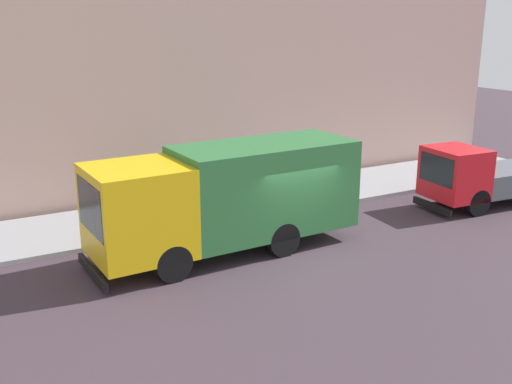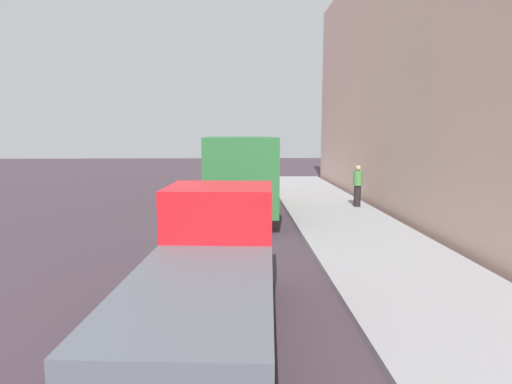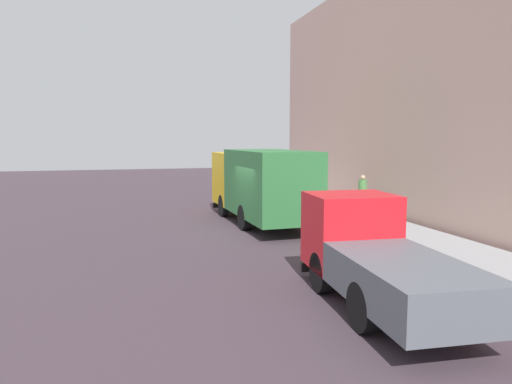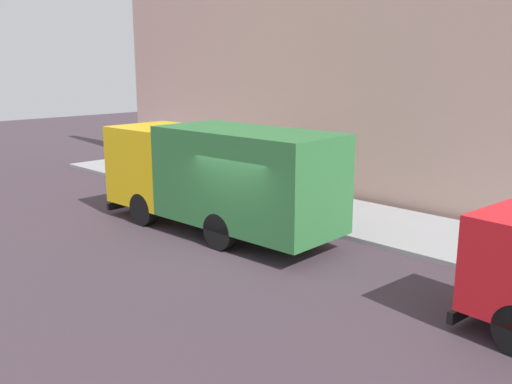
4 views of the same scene
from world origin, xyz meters
The scene contains 5 objects.
ground centered at (0.00, 0.00, 0.00)m, with size 80.00×80.00×0.00m, color #40323B.
sidewalk centered at (4.88, 0.00, 0.07)m, with size 3.75×30.00×0.13m, color #97989B.
building_facade centered at (7.25, 0.00, 5.76)m, with size 0.50×30.00×11.52m, color #C69E91.
large_utility_truck centered at (0.96, 1.79, 1.75)m, with size 2.69×8.02×3.11m.
pedestrian_walking centered at (6.09, 2.41, 1.06)m, with size 0.55×0.55×1.77m.
Camera 4 is at (-9.42, -10.16, 4.82)m, focal length 39.12 mm.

